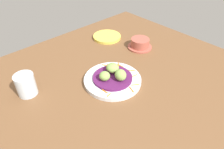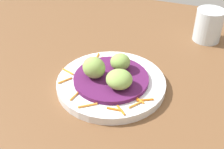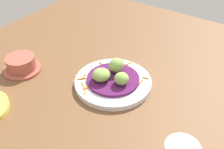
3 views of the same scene
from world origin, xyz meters
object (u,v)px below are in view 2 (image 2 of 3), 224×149
at_px(main_plate, 111,83).
at_px(guac_scoop_right, 119,79).
at_px(guac_scoop_center, 94,68).
at_px(guac_scoop_left, 120,62).
at_px(water_glass, 208,25).

distance_m(main_plate, guac_scoop_right, 0.05).
xyz_separation_m(main_plate, guac_scoop_center, (0.01, -0.03, 0.04)).
relative_size(guac_scoop_left, water_glass, 0.51).
height_order(main_plate, water_glass, water_glass).
distance_m(guac_scoop_left, guac_scoop_right, 0.06).
xyz_separation_m(main_plate, guac_scoop_left, (-0.03, 0.01, 0.04)).
bearing_deg(water_glass, guac_scoop_right, -24.79).
bearing_deg(guac_scoop_center, guac_scoop_right, 77.36).
xyz_separation_m(guac_scoop_center, guac_scoop_right, (0.01, 0.06, -0.00)).
bearing_deg(guac_scoop_center, water_glass, 145.44).
relative_size(guac_scoop_center, guac_scoop_right, 0.93).
bearing_deg(main_plate, guac_scoop_left, 167.36).
bearing_deg(guac_scoop_left, guac_scoop_right, 17.36).
bearing_deg(guac_scoop_right, guac_scoop_left, -162.64).
bearing_deg(main_plate, water_glass, 149.27).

